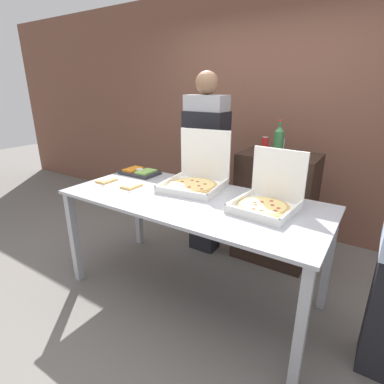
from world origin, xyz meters
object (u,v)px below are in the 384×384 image
Objects in this scene: paper_plate_front_left at (131,186)px; person_server_vest at (206,156)px; soda_bottle at (279,140)px; paper_plate_front_right at (107,181)px; soda_can_silver at (281,144)px; veggie_tray at (140,172)px; pizza_box_far_left at (267,199)px; pizza_box_near_left at (196,177)px; soda_can_colored at (265,143)px.

paper_plate_front_left is 0.13× the size of person_server_vest.
paper_plate_front_left is 1.41m from soda_bottle.
paper_plate_front_right is 1.99× the size of soda_can_silver.
pizza_box_far_left is at bearing -6.82° from veggie_tray.
paper_plate_front_left is at bearing -150.57° from pizza_box_near_left.
veggie_tray is (-0.23, 0.35, 0.01)m from paper_plate_front_left.
soda_can_silver is (-0.23, 0.98, 0.21)m from pizza_box_far_left.
soda_bottle is at bearing 28.64° from veggie_tray.
soda_can_colored is at bearing -142.87° from person_server_vest.
person_server_vest is at bearing -142.87° from soda_can_colored.
pizza_box_near_left is 1.72× the size of soda_bottle.
soda_can_colored is at bearing 39.46° from veggie_tray.
veggie_tray is at bearing -151.36° from soda_bottle.
paper_plate_front_left is 1.51m from soda_can_silver.
soda_can_colored reaches higher than veggie_tray.
pizza_box_far_left reaches higher than veggie_tray.
pizza_box_far_left is at bearing -75.76° from soda_bottle.
veggie_tray is 0.68m from person_server_vest.
person_server_vest is at bearing 104.18° from pizza_box_near_left.
soda_can_colored is (-0.16, -0.02, 0.00)m from soda_can_silver.
soda_can_silver is at bearing 6.51° from soda_can_colored.
paper_plate_front_right is 1.71m from soda_can_silver.
veggie_tray is at bearing -144.07° from soda_can_silver.
person_server_vest is at bearing 71.25° from paper_plate_front_left.
paper_plate_front_left is 0.99× the size of paper_plate_front_right.
soda_can_colored is at bearing 138.20° from soda_bottle.
paper_plate_front_left is 0.86m from person_server_vest.
soda_can_silver reaches higher than paper_plate_front_right.
pizza_box_near_left is at bearing -126.32° from soda_bottle.
paper_plate_front_left is at bearing 71.25° from person_server_vest.
pizza_box_far_left reaches higher than paper_plate_front_left.
pizza_box_far_left is at bearing 145.09° from person_server_vest.
soda_bottle reaches higher than pizza_box_near_left.
pizza_box_far_left reaches higher than soda_can_colored.
soda_bottle is (0.49, 0.66, 0.28)m from pizza_box_near_left.
pizza_box_near_left is 2.21× the size of paper_plate_front_right.
pizza_box_far_left is 3.68× the size of soda_can_colored.
pizza_box_near_left is 1.47× the size of veggie_tray.
soda_bottle is 0.17× the size of person_server_vest.
soda_can_colored is 0.07× the size of person_server_vest.
pizza_box_far_left is 0.25× the size of person_server_vest.
soda_can_colored is 0.61m from person_server_vest.
pizza_box_far_left is 1.38m from veggie_tray.
pizza_box_far_left is 1.06m from soda_can_colored.
pizza_box_near_left is 4.39× the size of soda_can_colored.
soda_bottle is (0.94, 0.99, 0.35)m from paper_plate_front_left.
person_server_vest is (0.27, 0.80, 0.15)m from paper_plate_front_left.
paper_plate_front_right is 1.63m from soda_bottle.
veggie_tray is at bearing 122.75° from paper_plate_front_left.
paper_plate_front_right is at bearing -167.07° from pizza_box_far_left.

